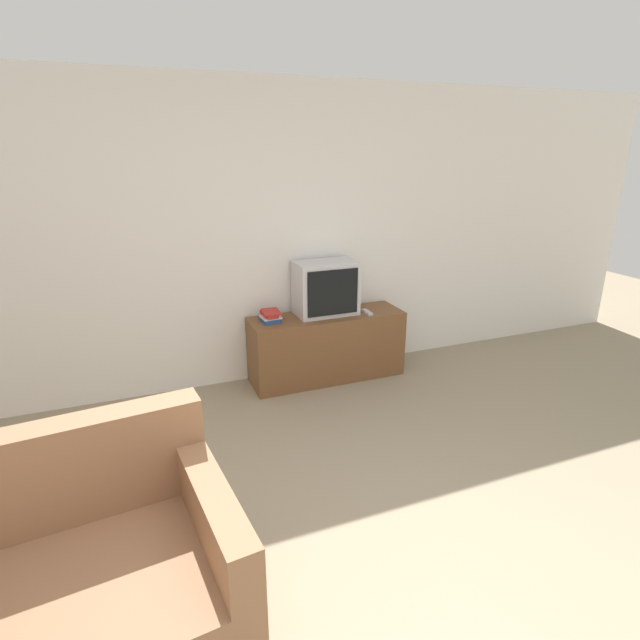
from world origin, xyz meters
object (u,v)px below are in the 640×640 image
book_stack (270,316)px  tv_stand (327,347)px  television (326,288)px  couch (25,612)px  remote_on_stand (367,312)px

book_stack → tv_stand: bearing=-2.1°
television → book_stack: (-0.53, -0.03, -0.19)m
tv_stand → couch: couch is taller
couch → book_stack: size_ratio=7.73×
book_stack → remote_on_stand: (0.89, -0.11, -0.04)m
couch → remote_on_stand: bearing=32.7°
couch → remote_on_stand: size_ratio=11.02×
book_stack → remote_on_stand: bearing=-7.2°
tv_stand → book_stack: bearing=177.9°
television → couch: (-2.17, -2.18, -0.56)m
television → remote_on_stand: 0.44m
remote_on_stand → tv_stand: bearing=165.4°
tv_stand → book_stack: book_stack is taller
book_stack → remote_on_stand: 0.89m
couch → remote_on_stand: (2.52, 2.05, 0.33)m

